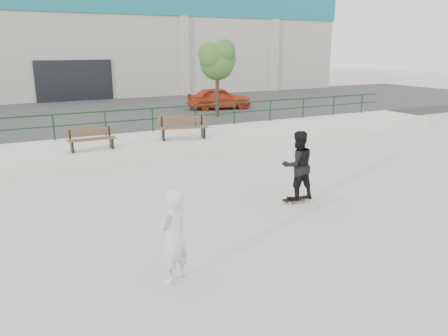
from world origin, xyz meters
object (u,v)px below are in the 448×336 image
tree (218,59)px  skateboard (296,199)px  bench_right (183,128)px  seated_skater (174,236)px  red_car (219,98)px  standing_skater (298,165)px  bench_left (91,139)px

tree → skateboard: size_ratio=4.97×
bench_right → tree: 6.53m
bench_right → seated_skater: (-3.98, -9.27, -0.09)m
tree → red_car: bearing=61.5°
skateboard → standing_skater: standing_skater is taller
red_car → seated_skater: size_ratio=2.20×
tree → seated_skater: 16.17m
skateboard → standing_skater: size_ratio=0.43×
bench_right → tree: bearing=62.1°
skateboard → seated_skater: 5.01m
tree → standing_skater: bearing=-106.7°
standing_skater → seated_skater: bearing=35.1°
bench_left → standing_skater: size_ratio=0.89×
red_car → standing_skater: (-4.84, -14.09, -0.12)m
standing_skater → skateboard: bearing=-0.0°
tree → seated_skater: bearing=-119.5°
bench_right → skateboard: (0.39, -6.94, -0.87)m
red_car → standing_skater: bearing=173.4°
red_car → standing_skater: standing_skater is taller
skateboard → seated_skater: (-4.37, -2.32, 0.77)m
bench_left → red_car: (8.84, 7.48, 0.26)m
bench_right → skateboard: 7.01m
red_car → bench_left: bearing=142.5°
tree → standing_skater: (-3.48, -11.58, -2.41)m
standing_skater → red_car: bearing=-101.8°
standing_skater → tree: bearing=-99.6°
tree → bench_right: bearing=-129.9°
standing_skater → bench_right: bearing=-79.6°
bench_left → standing_skater: bearing=-59.1°
bench_right → red_car: (5.23, 7.14, 0.19)m
bench_right → standing_skater: standing_skater is taller
tree → skateboard: bearing=-106.7°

